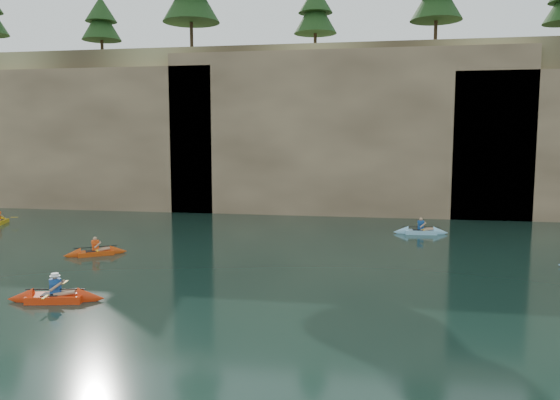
# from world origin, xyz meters

# --- Properties ---
(ground) EXTENTS (160.00, 160.00, 0.00)m
(ground) POSITION_xyz_m (0.00, 0.00, 0.00)
(ground) COLOR black
(ground) RESTS_ON ground
(cliff) EXTENTS (70.00, 16.00, 12.00)m
(cliff) POSITION_xyz_m (0.00, 30.00, 6.00)
(cliff) COLOR tan
(cliff) RESTS_ON ground
(cliff_slab_west) EXTENTS (26.00, 2.40, 10.56)m
(cliff_slab_west) POSITION_xyz_m (-20.00, 22.60, 5.28)
(cliff_slab_west) COLOR tan
(cliff_slab_west) RESTS_ON ground
(cliff_slab_center) EXTENTS (24.00, 2.40, 11.40)m
(cliff_slab_center) POSITION_xyz_m (2.00, 22.60, 5.70)
(cliff_slab_center) COLOR tan
(cliff_slab_center) RESTS_ON ground
(sea_cave_west) EXTENTS (4.50, 1.00, 4.00)m
(sea_cave_west) POSITION_xyz_m (-18.00, 21.95, 2.00)
(sea_cave_west) COLOR black
(sea_cave_west) RESTS_ON ground
(sea_cave_center) EXTENTS (3.50, 1.00, 3.20)m
(sea_cave_center) POSITION_xyz_m (-4.00, 21.95, 1.60)
(sea_cave_center) COLOR black
(sea_cave_center) RESTS_ON ground
(sea_cave_east) EXTENTS (5.00, 1.00, 4.50)m
(sea_cave_east) POSITION_xyz_m (10.00, 21.95, 2.25)
(sea_cave_east) COLOR black
(sea_cave_east) RESTS_ON ground
(main_kayaker) EXTENTS (3.23, 2.13, 1.17)m
(main_kayaker) POSITION_xyz_m (-6.00, 0.88, 0.16)
(main_kayaker) COLOR red
(main_kayaker) RESTS_ON ground
(kayaker_orange) EXTENTS (2.67, 2.06, 1.05)m
(kayaker_orange) POSITION_xyz_m (-8.26, 7.58, 0.13)
(kayaker_orange) COLOR #D8440D
(kayaker_orange) RESTS_ON ground
(kayaker_ltblue_mid) EXTENTS (3.03, 2.25, 1.13)m
(kayaker_ltblue_mid) POSITION_xyz_m (6.70, 15.71, 0.14)
(kayaker_ltblue_mid) COLOR #97D6FC
(kayaker_ltblue_mid) RESTS_ON ground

